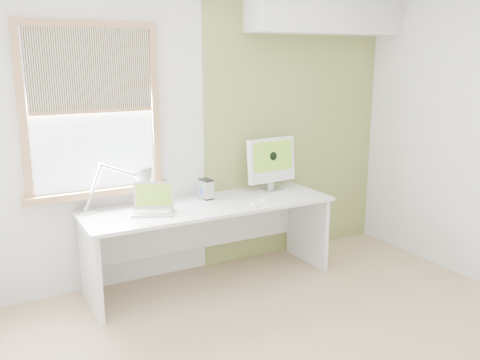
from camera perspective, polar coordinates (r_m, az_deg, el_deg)
room at (r=3.26m, az=8.84°, el=1.38°), size 4.04×3.54×2.64m
accent_wall at (r=5.23m, az=6.08°, el=5.96°), size 2.00×0.02×2.60m
soffit at (r=5.18m, az=9.43°, el=17.99°), size 1.60×0.40×0.42m
window at (r=4.37m, az=-16.03°, el=7.30°), size 1.20×0.14×1.42m
desk at (r=4.60m, az=-3.70°, el=-4.82°), size 2.20×0.70×0.73m
desk_lamp at (r=4.39m, az=-11.61°, el=-0.40°), size 0.71×0.32×0.41m
laptop at (r=4.30m, az=-9.58°, el=-2.75°), size 0.41×0.38×0.23m
phone_dock at (r=4.65m, az=-4.28°, el=-1.69°), size 0.08×0.08×0.12m
external_drive at (r=4.63m, az=-3.78°, el=-1.00°), size 0.10×0.15×0.18m
imac at (r=4.90m, az=3.49°, el=2.10°), size 0.52×0.18×0.50m
keyboard at (r=4.69m, az=4.77°, el=-1.87°), size 0.42×0.14×0.02m
mouse at (r=4.41m, az=1.56°, el=-2.75°), size 0.09×0.11×0.03m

